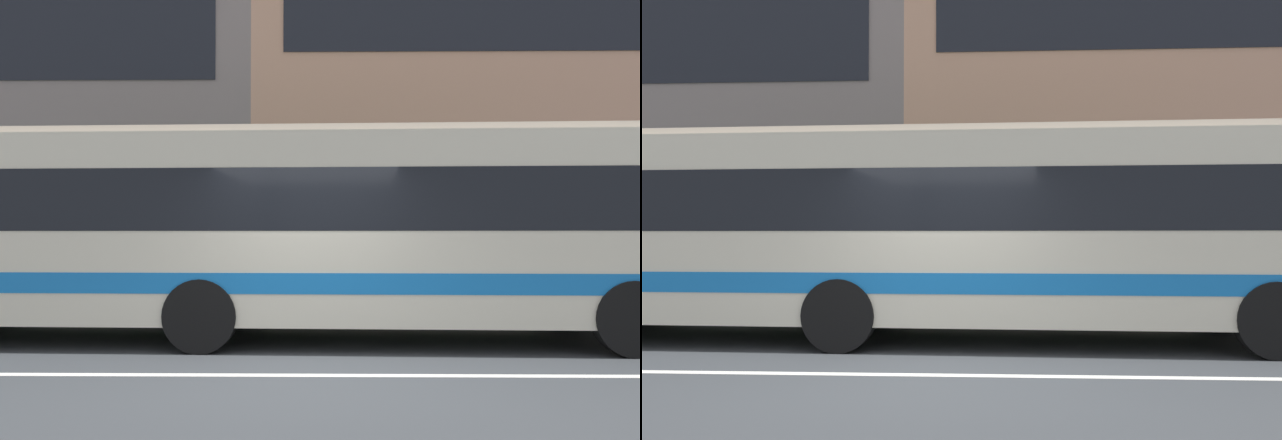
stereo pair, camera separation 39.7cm
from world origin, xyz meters
TOP-DOWN VIEW (x-y plane):
  - ground_plane at (0.00, 0.00)m, footprint 160.00×160.00m
  - lane_centre_line at (0.00, 0.00)m, footprint 60.00×0.16m
  - hedge_row_far at (-2.50, 6.47)m, footprint 16.94×1.10m
  - apartment_block_right at (9.51, 14.87)m, footprint 22.72×9.03m
  - transit_bus at (-0.63, 2.55)m, footprint 12.02×3.03m

SIDE VIEW (x-z plane):
  - ground_plane at x=0.00m, z-range 0.00..0.00m
  - lane_centre_line at x=0.00m, z-range 0.00..0.01m
  - hedge_row_far at x=-2.50m, z-range 0.00..1.05m
  - transit_bus at x=-0.63m, z-range 0.16..3.29m
  - apartment_block_right at x=9.51m, z-range 0.00..14.00m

